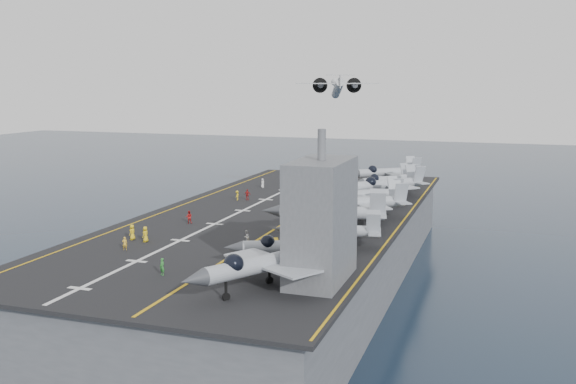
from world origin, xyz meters
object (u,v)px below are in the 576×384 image
(tow_cart_a, at_px, (269,244))
(transport_plane, at_px, (338,88))
(fighter_jet_0, at_px, (264,262))
(island_superstructure, at_px, (321,206))

(tow_cart_a, relative_size, transport_plane, 0.10)
(fighter_jet_0, relative_size, tow_cart_a, 7.95)
(island_superstructure, distance_m, tow_cart_a, 14.94)
(tow_cart_a, height_order, transport_plane, transport_plane)
(island_superstructure, relative_size, tow_cart_a, 6.25)
(tow_cart_a, xyz_separation_m, transport_plane, (-12.03, 78.04, 17.50))
(island_superstructure, bearing_deg, fighter_jet_0, -131.77)
(fighter_jet_0, height_order, tow_cart_a, fighter_jet_0)
(island_superstructure, xyz_separation_m, transport_plane, (-21.06, 87.74, 10.62))
(island_superstructure, relative_size, fighter_jet_0, 0.79)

